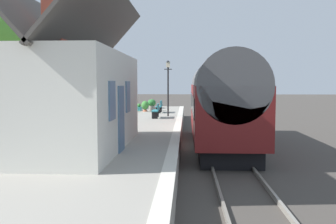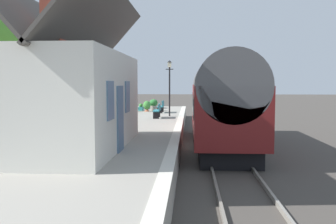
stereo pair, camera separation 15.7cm
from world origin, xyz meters
name	(u,v)px [view 1 (the left image)]	position (x,y,z in m)	size (l,w,h in m)	color
ground_plane	(201,146)	(0.00, 0.00, 0.00)	(160.00, 160.00, 0.00)	#423D38
platform	(128,136)	(0.00, 3.63, 0.46)	(32.00, 5.27, 0.91)	gray
platform_edge_coping	(178,127)	(0.00, 1.18, 0.92)	(32.00, 0.36, 0.02)	beige
rail_near	(235,145)	(0.00, -1.62, 0.07)	(52.00, 0.08, 0.14)	gray
rail_far	(205,144)	(0.00, -0.18, 0.07)	(52.00, 0.08, 0.14)	gray
train	(221,101)	(-0.17, -0.90, 2.22)	(10.88, 2.73, 4.32)	black
station_building	(75,96)	(-5.91, 4.45, 2.67)	(7.69, 3.45, 6.15)	silver
bench_platform_end	(156,110)	(4.78, 2.62, 1.39)	(1.41, 0.46, 0.88)	#26727F
bench_near_building	(160,106)	(8.86, 2.71, 1.39)	(1.40, 0.45, 0.88)	#26727F
planter_bench_left	(130,107)	(9.40, 5.02, 1.29)	(0.44, 0.44, 0.73)	gray
planter_by_door	(145,106)	(9.84, 3.90, 1.33)	(0.57, 0.57, 0.81)	#9E5138
planter_edge_far	(139,107)	(10.76, 4.48, 1.18)	(0.83, 0.32, 0.56)	teal
planter_edge_near	(152,104)	(10.47, 3.45, 1.42)	(0.64, 0.64, 0.98)	gray
lamp_post_platform	(168,77)	(6.08, 1.96, 3.46)	(0.32, 0.50, 3.65)	black
tree_distant	(90,67)	(12.68, 8.87, 4.43)	(3.21, 2.90, 6.09)	#4C3828
tree_far_left	(2,62)	(8.36, 14.18, 4.58)	(3.34, 2.99, 6.16)	#4C3828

